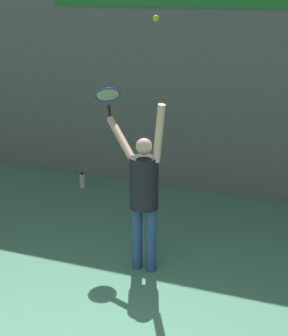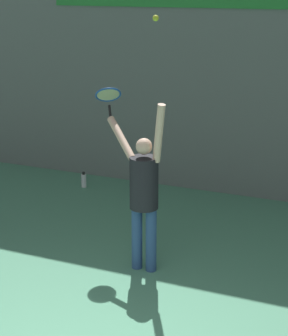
{
  "view_description": "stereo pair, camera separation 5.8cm",
  "coord_description": "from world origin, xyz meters",
  "px_view_note": "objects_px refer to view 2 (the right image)",
  "views": [
    {
      "loc": [
        2.29,
        -3.59,
        3.38
      ],
      "look_at": [
        -0.36,
        2.62,
        1.29
      ],
      "focal_mm": 65.0,
      "sensor_mm": 36.0,
      "label": 1
    },
    {
      "loc": [
        2.34,
        -3.56,
        3.38
      ],
      "look_at": [
        -0.36,
        2.62,
        1.29
      ],
      "focal_mm": 65.0,
      "sensor_mm": 36.0,
      "label": 2
    }
  ],
  "objects_px": {
    "tennis_player": "(144,189)",
    "water_bottle": "(84,180)",
    "tennis_racket": "(108,96)",
    "tennis_ball": "(156,18)"
  },
  "relations": [
    {
      "from": "tennis_player",
      "to": "water_bottle",
      "type": "distance_m",
      "value": 3.36
    },
    {
      "from": "tennis_player",
      "to": "tennis_ball",
      "type": "xyz_separation_m",
      "value": [
        0.2,
        -0.15,
        1.98
      ]
    },
    {
      "from": "tennis_ball",
      "to": "water_bottle",
      "type": "bearing_deg",
      "value": 132.82
    },
    {
      "from": "tennis_player",
      "to": "tennis_racket",
      "type": "bearing_deg",
      "value": 142.84
    },
    {
      "from": "tennis_player",
      "to": "tennis_ball",
      "type": "bearing_deg",
      "value": -36.13
    },
    {
      "from": "tennis_player",
      "to": "tennis_ball",
      "type": "distance_m",
      "value": 1.99
    },
    {
      "from": "tennis_racket",
      "to": "tennis_ball",
      "type": "distance_m",
      "value": 1.53
    },
    {
      "from": "tennis_player",
      "to": "water_bottle",
      "type": "xyz_separation_m",
      "value": [
        -2.16,
        2.4,
        -0.91
      ]
    },
    {
      "from": "tennis_player",
      "to": "water_bottle",
      "type": "height_order",
      "value": "tennis_player"
    },
    {
      "from": "tennis_ball",
      "to": "water_bottle",
      "type": "relative_size",
      "value": 0.24
    }
  ]
}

